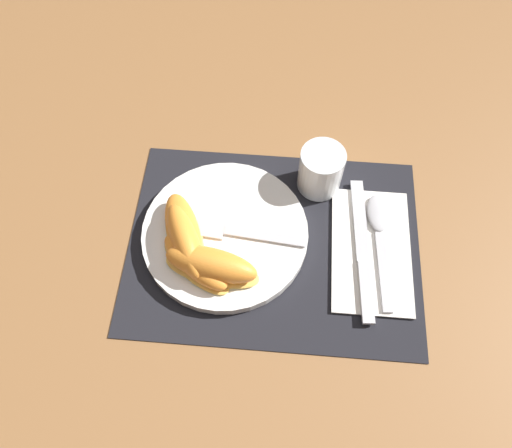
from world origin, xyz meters
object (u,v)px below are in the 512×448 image
Objects in this scene: knife at (363,251)px; citrus_wedge_0 at (184,233)px; spoon at (380,228)px; plate at (226,234)px; juice_glass at (321,172)px; citrus_wedge_2 at (197,262)px; citrus_wedge_3 at (212,265)px; citrus_wedge_1 at (186,242)px; fork at (230,233)px.

citrus_wedge_0 reaches higher than knife.
spoon is 1.31× the size of citrus_wedge_0.
juice_glass is at bearing 37.54° from plate.
juice_glass reaches higher than knife.
citrus_wedge_0 is (-0.26, -0.00, 0.02)m from knife.
citrus_wedge_2 is 0.88× the size of citrus_wedge_3.
plate is 0.20m from knife.
citrus_wedge_2 is at bearing -168.57° from knife.
knife is at bearing 4.52° from citrus_wedge_1.
juice_glass reaches higher than citrus_wedge_0.
citrus_wedge_3 reaches higher than plate.
plate is at bearing 80.67° from citrus_wedge_3.
knife is 1.85× the size of citrus_wedge_2.
citrus_wedge_0 is (-0.19, -0.12, -0.00)m from juice_glass.
juice_glass reaches higher than spoon.
plate is 0.07m from citrus_wedge_2.
citrus_wedge_0 reaches higher than plate.
citrus_wedge_1 is at bearing 122.92° from citrus_wedge_2.
knife is 1.23× the size of spoon.
plate is 0.01m from fork.
citrus_wedge_1 is at bearing -175.48° from knife.
juice_glass is at bearing 44.03° from citrus_wedge_2.
citrus_wedge_0 is 1.09× the size of citrus_wedge_1.
citrus_wedge_0 is at bearing 109.21° from citrus_wedge_1.
fork is 0.07m from citrus_wedge_3.
fork is 0.07m from citrus_wedge_1.
plate is 0.07m from citrus_wedge_1.
fork is at bearing 54.10° from citrus_wedge_2.
juice_glass is 0.60× the size of citrus_wedge_2.
citrus_wedge_0 is 1.02× the size of citrus_wedge_3.
knife is at bearing 11.43° from citrus_wedge_2.
fork is (-0.22, -0.03, 0.01)m from spoon.
juice_glass is (0.14, 0.10, 0.02)m from plate.
fork is 0.07m from citrus_wedge_2.
citrus_wedge_1 is 0.93× the size of citrus_wedge_3.
knife is 0.26m from citrus_wedge_0.
citrus_wedge_1 is at bearing -154.12° from fork.
plate is at bearing -172.97° from spoon.
citrus_wedge_3 is (-0.15, -0.17, 0.00)m from juice_glass.
spoon reaches higher than knife.
citrus_wedge_1 is 0.05m from citrus_wedge_3.
citrus_wedge_3 is (-0.01, -0.06, 0.03)m from plate.
fork is at bearing 25.88° from citrus_wedge_1.
plate is at bearing -142.46° from juice_glass.
citrus_wedge_1 is (0.01, -0.02, 0.00)m from citrus_wedge_0.
spoon is at bearing 7.03° from plate.
citrus_wedge_2 is (-0.04, -0.06, 0.01)m from fork.
knife is (0.20, -0.01, -0.00)m from plate.
juice_glass is 0.23m from citrus_wedge_0.
knife is at bearing -122.91° from spoon.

